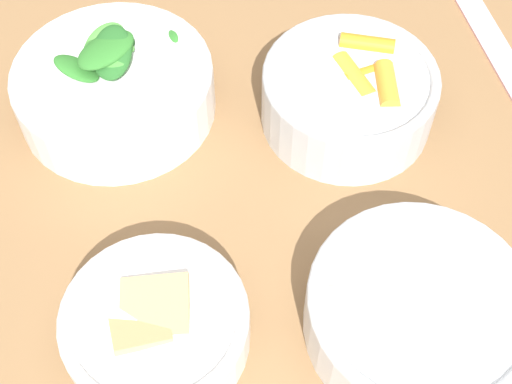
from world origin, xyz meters
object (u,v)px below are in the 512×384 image
Objects in this scene: bowl_cookies at (156,325)px; bowl_greens at (116,85)px; bowl_carrots at (349,94)px; ruler at (503,59)px; bowl_beans_hotdog at (417,313)px.

bowl_greens is at bearing -169.67° from bowl_cookies.
bowl_carrots is 0.50× the size of ruler.
bowl_greens reaches higher than bowl_beans_hotdog.
bowl_cookies is 0.45m from ruler.
bowl_carrots is 0.28m from bowl_cookies.
bowl_greens is at bearing -135.04° from bowl_beans_hotdog.
bowl_greens is 0.25m from bowl_cookies.
bowl_carrots reaches higher than bowl_cookies.
bowl_greens is 0.39m from ruler.
bowl_beans_hotdog is at bearing 44.96° from bowl_greens.
bowl_beans_hotdog reaches higher than ruler.
ruler is at bearing 153.29° from bowl_beans_hotdog.
bowl_beans_hotdog is (0.24, 0.24, -0.01)m from bowl_greens.
bowl_greens is 0.58× the size of ruler.
bowl_beans_hotdog is 0.32m from ruler.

